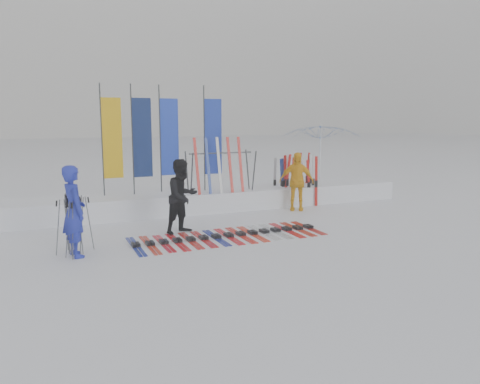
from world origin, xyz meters
name	(u,v)px	position (x,y,z in m)	size (l,w,h in m)	color
ground	(260,248)	(0.00, 0.00, 0.00)	(120.00, 120.00, 0.00)	white
snow_bank	(196,201)	(0.00, 4.60, 0.30)	(14.00, 1.60, 0.60)	white
person_blue	(74,211)	(-3.77, 0.96, 0.95)	(0.69, 0.45, 1.89)	#1D28AA
person_black	(182,196)	(-1.17, 2.01, 0.92)	(0.89, 0.70, 1.84)	black
person_yellow	(296,181)	(2.87, 3.40, 0.90)	(1.05, 0.44, 1.79)	yellow
tent_canopy	(321,158)	(5.48, 6.04, 1.33)	(2.90, 2.96, 2.66)	white
ski_row	(228,235)	(-0.29, 1.18, 0.04)	(4.63, 1.68, 0.07)	navy
pole_cluster	(73,225)	(-3.79, 1.20, 0.60)	(0.79, 0.93, 1.26)	#595B60
feather_flags	(159,138)	(-1.03, 4.80, 2.24)	(3.60, 0.28, 3.20)	#383A3F
ski_rack	(221,166)	(0.69, 4.20, 1.38)	(2.04, 0.80, 1.23)	#383A3F
upright_skis	(297,180)	(3.43, 4.33, 0.79)	(1.44, 1.02, 1.68)	silver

